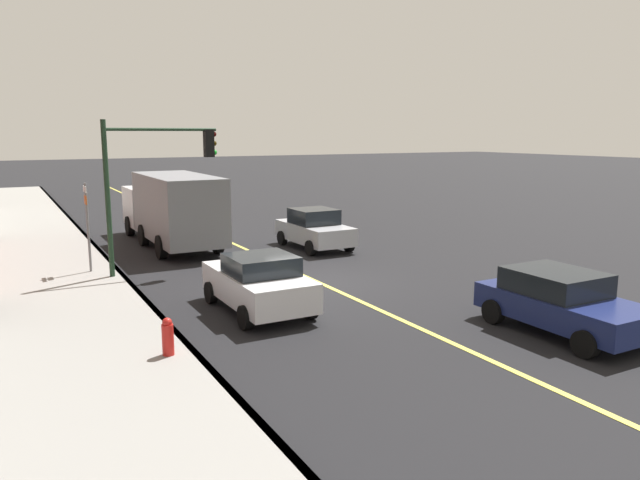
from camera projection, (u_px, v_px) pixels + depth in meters
name	position (u px, v px, depth m)	size (l,w,h in m)	color
ground	(316.00, 281.00, 18.91)	(200.00, 200.00, 0.00)	black
sidewalk_slab	(72.00, 311.00, 15.51)	(80.00, 3.93, 0.15)	gray
curb_edge	(145.00, 301.00, 16.40)	(80.00, 0.16, 0.15)	slate
lane_stripe_center	(316.00, 281.00, 18.91)	(80.00, 0.16, 0.01)	#D8CC4C
car_silver	(314.00, 229.00, 24.25)	(3.89, 1.93, 1.61)	#A8AAB2
car_white	(258.00, 283.00, 15.63)	(3.90, 1.95, 1.54)	silver
car_navy	(561.00, 301.00, 13.99)	(3.99, 2.04, 1.44)	navy
truck_gray	(172.00, 208.00, 24.64)	(8.48, 2.47, 3.00)	silver
traffic_light_mast	(154.00, 170.00, 19.06)	(0.28, 3.66, 5.04)	#1E3823
street_sign_post	(88.00, 222.00, 19.35)	(0.60, 0.08, 3.06)	slate
fire_hydrant	(168.00, 340.00, 12.19)	(0.24, 0.24, 0.94)	red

